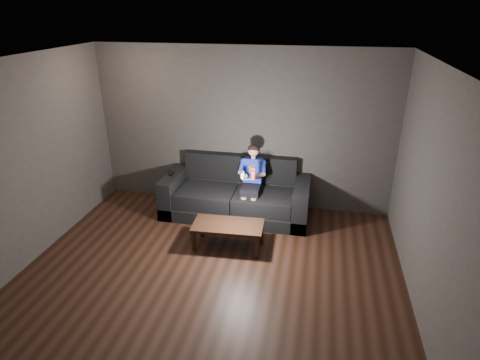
# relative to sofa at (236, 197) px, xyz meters

# --- Properties ---
(floor) EXTENTS (5.00, 5.00, 0.00)m
(floor) POSITION_rel_sofa_xyz_m (0.02, -2.08, -0.30)
(floor) COLOR black
(floor) RESTS_ON ground
(back_wall) EXTENTS (5.00, 0.04, 2.70)m
(back_wall) POSITION_rel_sofa_xyz_m (0.02, 0.42, 1.05)
(back_wall) COLOR #393332
(back_wall) RESTS_ON ground
(left_wall) EXTENTS (0.04, 5.00, 2.70)m
(left_wall) POSITION_rel_sofa_xyz_m (-2.48, -2.08, 1.05)
(left_wall) COLOR #393332
(left_wall) RESTS_ON ground
(right_wall) EXTENTS (0.04, 5.00, 2.70)m
(right_wall) POSITION_rel_sofa_xyz_m (2.52, -2.08, 1.05)
(right_wall) COLOR #393332
(right_wall) RESTS_ON ground
(ceiling) EXTENTS (5.00, 5.00, 0.02)m
(ceiling) POSITION_rel_sofa_xyz_m (0.02, -2.08, 2.40)
(ceiling) COLOR silver
(ceiling) RESTS_ON back_wall
(sofa) EXTENTS (2.40, 1.04, 0.93)m
(sofa) POSITION_rel_sofa_xyz_m (0.00, 0.00, 0.00)
(sofa) COLOR black
(sofa) RESTS_ON floor
(child) EXTENTS (0.44, 0.54, 1.09)m
(child) POSITION_rel_sofa_xyz_m (0.27, -0.07, 0.45)
(child) COLOR black
(child) RESTS_ON sofa
(wii_remote_red) EXTENTS (0.06, 0.08, 0.19)m
(wii_remote_red) POSITION_rel_sofa_xyz_m (0.36, -0.49, 0.65)
(wii_remote_red) COLOR red
(wii_remote_red) RESTS_ON child
(nunchuk_white) EXTENTS (0.07, 0.10, 0.15)m
(nunchuk_white) POSITION_rel_sofa_xyz_m (0.20, -0.49, 0.61)
(nunchuk_white) COLOR silver
(nunchuk_white) RESTS_ON child
(wii_remote_black) EXTENTS (0.04, 0.16, 0.03)m
(wii_remote_black) POSITION_rel_sofa_xyz_m (-1.08, -0.09, 0.37)
(wii_remote_black) COLOR black
(wii_remote_black) RESTS_ON sofa
(coffee_table) EXTENTS (1.04, 0.56, 0.37)m
(coffee_table) POSITION_rel_sofa_xyz_m (0.10, -1.04, 0.02)
(coffee_table) COLOR black
(coffee_table) RESTS_ON floor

